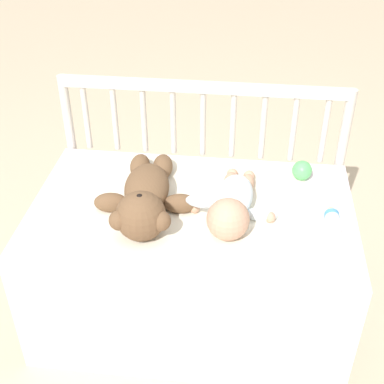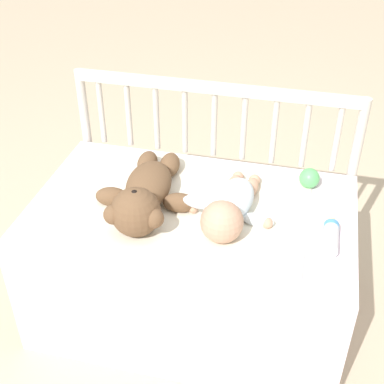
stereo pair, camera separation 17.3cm
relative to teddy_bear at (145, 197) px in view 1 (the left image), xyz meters
The scene contains 8 objects.
ground_plane 0.56m from the teddy_bear, 16.01° to the left, with size 12.00×12.00×0.00m, color #C6B293.
crib_mattress 0.34m from the teddy_bear, 16.01° to the left, with size 1.06×0.65×0.48m.
crib_rail 0.41m from the teddy_bear, 69.41° to the left, with size 1.06×0.04×0.77m.
blanket 0.14m from the teddy_bear, 27.45° to the left, with size 0.82×0.57×0.01m.
teddy_bear is the anchor object (origin of this frame).
baby 0.28m from the teddy_bear, ahead, with size 0.29×0.40×0.13m.
baby_bottle 0.60m from the teddy_bear, ahead, with size 0.05×0.15×0.05m.
toy_ball 0.57m from the teddy_bear, 26.84° to the left, with size 0.07×0.07×0.07m.
Camera 1 is at (0.16, -1.39, 1.54)m, focal length 50.00 mm.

